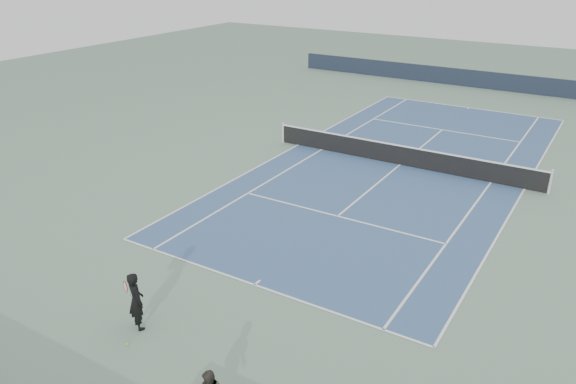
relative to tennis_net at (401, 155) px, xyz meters
The scene contains 6 objects.
ground 0.50m from the tennis_net, ahead, with size 80.00×80.00×0.00m, color slate.
court_surface 0.50m from the tennis_net, ahead, with size 10.97×23.77×0.01m, color #34517B.
tennis_net is the anchor object (origin of this frame).
windscreen_far 17.89m from the tennis_net, 90.00° to the left, with size 30.00×0.25×1.20m, color black.
tennis_player 15.21m from the tennis_net, 95.56° to the right, with size 0.83×0.66×1.65m.
tennis_ball 15.90m from the tennis_net, 94.26° to the right, with size 0.06×0.06×0.06m, color #BEDA2C.
Camera 1 is at (8.29, -23.50, 9.23)m, focal length 35.00 mm.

